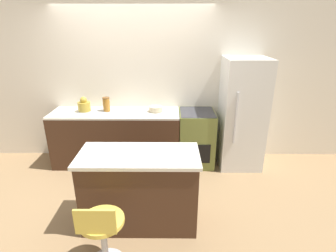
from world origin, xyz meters
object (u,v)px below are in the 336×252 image
(oven_range, at_px, (196,138))
(mixing_bowl, at_px, (156,109))
(kettle, at_px, (84,105))
(refrigerator, at_px, (242,114))
(stool_chair, at_px, (103,235))

(oven_range, xyz_separation_m, mixing_bowl, (-0.67, 0.04, 0.49))
(kettle, bearing_deg, mixing_bowl, 0.00)
(refrigerator, distance_m, mixing_bowl, 1.38)
(stool_chair, xyz_separation_m, mixing_bowl, (0.39, 2.14, 0.55))
(oven_range, height_order, mixing_bowl, mixing_bowl)
(stool_chair, relative_size, mixing_bowl, 3.67)
(oven_range, distance_m, kettle, 1.89)
(mixing_bowl, bearing_deg, refrigerator, -2.45)
(refrigerator, bearing_deg, mixing_bowl, 177.55)
(oven_range, xyz_separation_m, kettle, (-1.81, 0.04, 0.55))
(stool_chair, distance_m, mixing_bowl, 2.24)
(stool_chair, bearing_deg, refrigerator, 49.73)
(mixing_bowl, bearing_deg, oven_range, -3.30)
(oven_range, bearing_deg, kettle, 178.79)
(oven_range, height_order, refrigerator, refrigerator)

